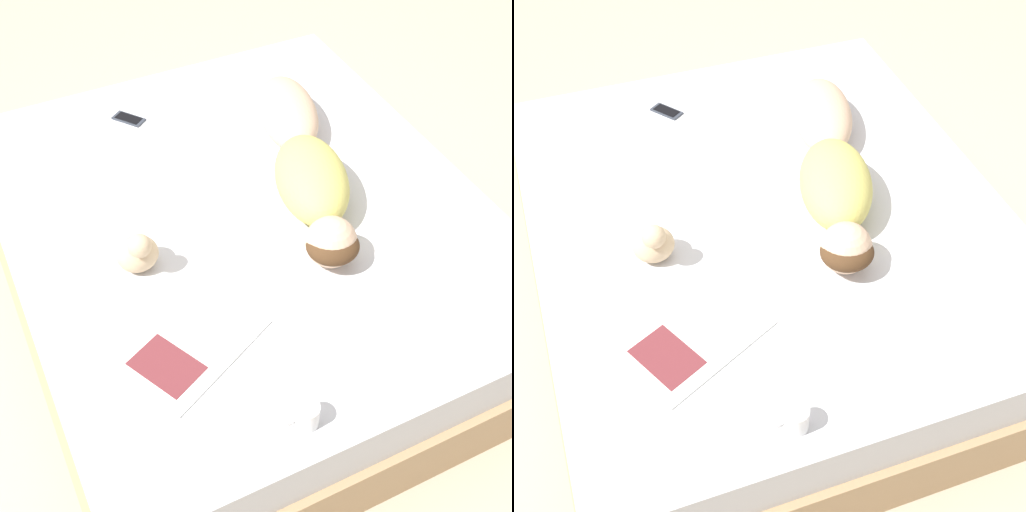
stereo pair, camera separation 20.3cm
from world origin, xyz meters
The scene contains 7 objects.
ground_plane centered at (0.00, 0.00, 0.00)m, with size 12.00×12.00×0.00m, color #B7A88E.
bed centered at (0.00, 0.00, 0.24)m, with size 1.94×2.28×0.49m.
person centered at (-0.30, -0.05, 0.59)m, with size 0.57×1.25×0.22m.
open_magazine centered at (0.46, 0.54, 0.50)m, with size 0.58×0.51×0.01m.
coffee_mug centered at (0.25, 0.97, 0.54)m, with size 0.11×0.08×0.09m.
cell_phone centered at (0.23, -0.80, 0.50)m, with size 0.14×0.16×0.01m.
plush_toy centered at (0.49, 0.12, 0.58)m, with size 0.16×0.17×0.21m.
Camera 2 is at (0.71, 2.03, 2.47)m, focal length 50.00 mm.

